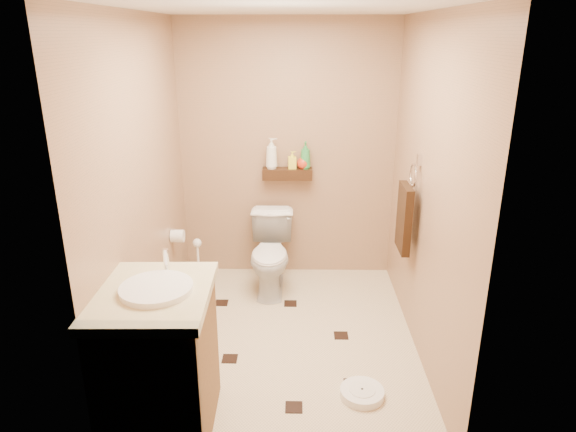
{
  "coord_description": "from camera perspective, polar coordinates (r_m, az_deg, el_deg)",
  "views": [
    {
      "loc": [
        0.09,
        -3.44,
        2.26
      ],
      "look_at": [
        0.02,
        0.25,
        0.93
      ],
      "focal_mm": 32.0,
      "sensor_mm": 36.0,
      "label": 1
    }
  ],
  "objects": [
    {
      "name": "ground",
      "position": [
        4.12,
        -0.38,
        -13.53
      ],
      "size": [
        2.5,
        2.5,
        0.0
      ],
      "primitive_type": "plane",
      "color": "beige",
      "rests_on": "ground"
    },
    {
      "name": "wall_back",
      "position": [
        4.81,
        -0.05,
        7.04
      ],
      "size": [
        2.0,
        0.04,
        2.4
      ],
      "primitive_type": "cube",
      "color": "#9D785A",
      "rests_on": "ground"
    },
    {
      "name": "wall_front",
      "position": [
        2.43,
        -1.14,
        -6.06
      ],
      "size": [
        2.0,
        0.04,
        2.4
      ],
      "primitive_type": "cube",
      "color": "#9D785A",
      "rests_on": "ground"
    },
    {
      "name": "wall_left",
      "position": [
        3.76,
        -15.86,
        2.62
      ],
      "size": [
        0.04,
        2.5,
        2.4
      ],
      "primitive_type": "cube",
      "color": "#9D785A",
      "rests_on": "ground"
    },
    {
      "name": "wall_right",
      "position": [
        3.71,
        15.21,
        2.47
      ],
      "size": [
        0.04,
        2.5,
        2.4
      ],
      "primitive_type": "cube",
      "color": "#9D785A",
      "rests_on": "ground"
    },
    {
      "name": "ceiling",
      "position": [
        3.44,
        -0.47,
        22.1
      ],
      "size": [
        2.0,
        2.5,
        0.02
      ],
      "primitive_type": "cube",
      "color": "silver",
      "rests_on": "wall_back"
    },
    {
      "name": "wall_shelf",
      "position": [
        4.77,
        -0.07,
        4.72
      ],
      "size": [
        0.46,
        0.14,
        0.1
      ],
      "primitive_type": "cube",
      "color": "#381F0F",
      "rests_on": "wall_back"
    },
    {
      "name": "floor_accents",
      "position": [
        4.06,
        -0.24,
        -14.02
      ],
      "size": [
        1.15,
        1.44,
        0.01
      ],
      "color": "black",
      "rests_on": "ground"
    },
    {
      "name": "toilet",
      "position": [
        4.68,
        -1.91,
        -4.27
      ],
      "size": [
        0.4,
        0.69,
        0.71
      ],
      "primitive_type": "imported",
      "rotation": [
        0.0,
        0.0,
        -0.0
      ],
      "color": "white",
      "rests_on": "ground"
    },
    {
      "name": "vanity",
      "position": [
        3.16,
        -14.08,
        -15.26
      ],
      "size": [
        0.64,
        0.77,
        1.07
      ],
      "rotation": [
        0.0,
        0.0,
        0.02
      ],
      "color": "brown",
      "rests_on": "ground"
    },
    {
      "name": "bathroom_scale",
      "position": [
        3.59,
        8.22,
        -18.87
      ],
      "size": [
        0.38,
        0.38,
        0.06
      ],
      "rotation": [
        0.0,
        0.0,
        0.38
      ],
      "color": "white",
      "rests_on": "ground"
    },
    {
      "name": "toilet_brush",
      "position": [
        4.87,
        -9.88,
        -5.94
      ],
      "size": [
        0.11,
        0.11,
        0.49
      ],
      "color": "#175C5D",
      "rests_on": "ground"
    },
    {
      "name": "towel_ring",
      "position": [
        4.0,
        12.86,
        0.08
      ],
      "size": [
        0.12,
        0.3,
        0.76
      ],
      "color": "silver",
      "rests_on": "wall_right"
    },
    {
      "name": "toilet_paper",
      "position": [
        4.53,
        -12.18,
        -2.18
      ],
      "size": [
        0.12,
        0.11,
        0.12
      ],
      "color": "white",
      "rests_on": "wall_left"
    },
    {
      "name": "bottle_a",
      "position": [
        4.73,
        -1.85,
        6.97
      ],
      "size": [
        0.13,
        0.13,
        0.28
      ],
      "primitive_type": "imported",
      "rotation": [
        0.0,
        0.0,
        1.36
      ],
      "color": "white",
      "rests_on": "wall_shelf"
    },
    {
      "name": "bottle_b",
      "position": [
        4.74,
        0.47,
        6.25
      ],
      "size": [
        0.08,
        0.08,
        0.16
      ],
      "primitive_type": "imported",
      "rotation": [
        0.0,
        0.0,
        1.64
      ],
      "color": "yellow",
      "rests_on": "wall_shelf"
    },
    {
      "name": "bottle_c",
      "position": [
        4.74,
        1.69,
        6.16
      ],
      "size": [
        0.15,
        0.15,
        0.15
      ],
      "primitive_type": "imported",
      "rotation": [
        0.0,
        0.0,
        4.35
      ],
      "color": "red",
      "rests_on": "wall_shelf"
    },
    {
      "name": "bottle_d",
      "position": [
        4.73,
        1.94,
        6.75
      ],
      "size": [
        0.1,
        0.1,
        0.25
      ],
      "primitive_type": "imported",
      "rotation": [
        0.0,
        0.0,
        3.06
      ],
      "color": "#2F8F42",
      "rests_on": "wall_shelf"
    }
  ]
}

